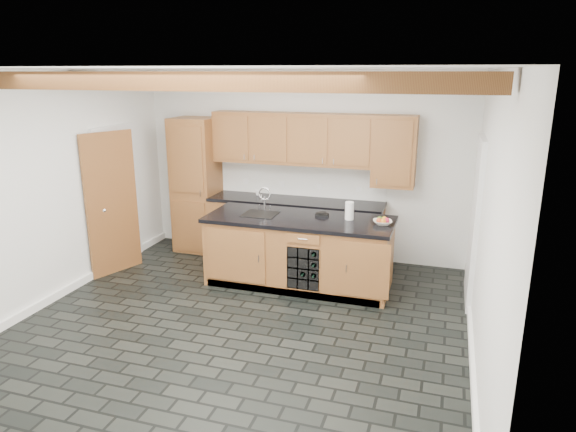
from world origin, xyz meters
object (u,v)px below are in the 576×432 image
(island, at_px, (299,251))
(fruit_bowl, at_px, (382,222))
(kitchen_scale, at_px, (322,214))
(paper_towel, at_px, (349,211))

(island, bearing_deg, fruit_bowl, 0.70)
(kitchen_scale, relative_size, paper_towel, 0.75)
(island, bearing_deg, paper_towel, 10.66)
(fruit_bowl, distance_m, paper_towel, 0.46)
(island, bearing_deg, kitchen_scale, 34.47)
(island, height_order, fruit_bowl, fruit_bowl)
(island, xyz_separation_m, paper_towel, (0.63, 0.12, 0.58))
(island, distance_m, kitchen_scale, 0.58)
(island, distance_m, paper_towel, 0.87)
(kitchen_scale, height_order, paper_towel, paper_towel)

